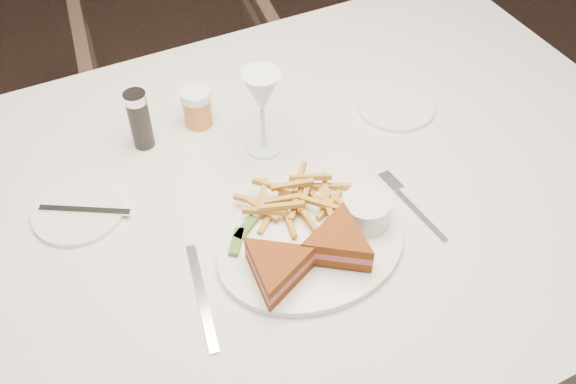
# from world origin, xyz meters

# --- Properties ---
(ground) EXTENTS (5.00, 5.00, 0.00)m
(ground) POSITION_xyz_m (0.00, 0.00, 0.00)
(ground) COLOR black
(ground) RESTS_ON ground
(table) EXTENTS (1.55, 1.06, 0.75)m
(table) POSITION_xyz_m (-0.18, -0.20, 0.38)
(table) COLOR silver
(table) RESTS_ON ground
(chair_far) EXTENTS (0.66, 0.63, 0.62)m
(chair_far) POSITION_xyz_m (-0.10, 0.72, 0.31)
(chair_far) COLOR #46332B
(chair_far) RESTS_ON ground
(table_setting) EXTENTS (0.81, 0.59, 0.18)m
(table_setting) POSITION_xyz_m (-0.18, -0.25, 0.79)
(table_setting) COLOR white
(table_setting) RESTS_ON table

